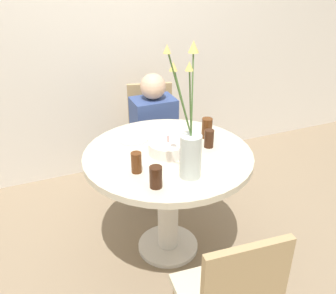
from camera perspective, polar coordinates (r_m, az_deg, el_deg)
name	(u,v)px	position (r m, az deg, el deg)	size (l,w,h in m)	color
ground_plane	(168,247)	(2.76, 0.00, -14.97)	(16.00, 16.00, 0.00)	#89755B
wall_back	(109,29)	(3.30, -8.92, 17.39)	(8.00, 0.05, 2.60)	silver
dining_table	(168,175)	(2.39, 0.00, -4.25)	(1.05, 1.05, 0.76)	beige
chair_far_back	(152,131)	(3.24, -2.50, 2.47)	(0.48, 0.48, 0.89)	beige
birthday_cake	(168,147)	(2.30, -0.01, -0.02)	(0.24, 0.24, 0.12)	white
flower_vase	(190,146)	(2.00, 3.36, 0.11)	(0.24, 0.20, 0.74)	silver
side_plate	(133,139)	(2.49, -5.30, 1.28)	(0.20, 0.20, 0.01)	silver
drink_glass_0	(209,139)	(2.37, 6.27, 1.28)	(0.06, 0.06, 0.12)	#33190C
drink_glass_1	(136,163)	(2.09, -4.84, -2.37)	(0.06, 0.06, 0.12)	#51280F
drink_glass_2	(156,177)	(1.96, -1.87, -4.60)	(0.07, 0.07, 0.12)	#33190C
drink_glass_3	(207,128)	(2.49, 5.96, 2.90)	(0.07, 0.07, 0.14)	#51280F
person_woman	(154,139)	(3.10, -2.15, 1.18)	(0.34, 0.24, 1.05)	#383333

